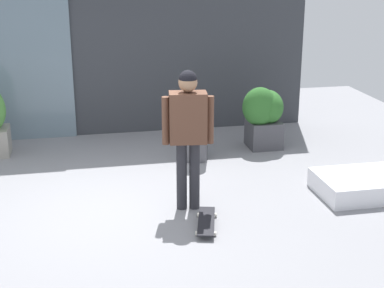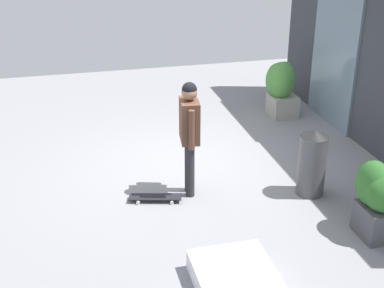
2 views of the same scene
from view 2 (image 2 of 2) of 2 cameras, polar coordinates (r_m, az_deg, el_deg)
name	(u,v)px [view 2 (image 2 of 2)]	position (r m, az deg, el deg)	size (l,w,h in m)	color
ground_plane	(193,169)	(8.90, 0.06, -2.69)	(12.00, 12.00, 0.00)	gray
building_facade	(382,56)	(9.66, 19.64, 8.86)	(7.18, 0.31, 3.39)	#383A3F
skateboarder	(189,127)	(7.72, -0.27, 1.84)	(0.63, 0.32, 1.77)	#28282D
skateboard	(155,197)	(7.98, -3.94, -5.68)	(0.38, 0.80, 0.08)	black
planter_box_left	(380,198)	(7.36, 19.45, -5.41)	(0.70, 0.60, 1.04)	#47474C
planter_box_right	(281,86)	(11.06, 9.45, 6.18)	(0.63, 0.61, 1.16)	gray
trash_bin	(312,162)	(8.15, 12.71, -1.90)	(0.42, 0.42, 1.04)	#4C4C51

